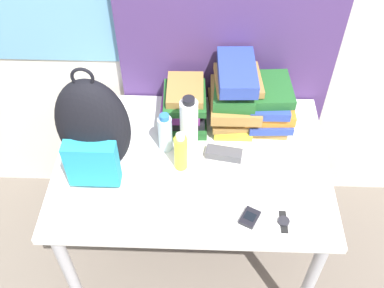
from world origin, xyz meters
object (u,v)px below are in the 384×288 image
backpack (94,130)px  sunscreen_bottle (181,152)px  book_stack_center (235,95)px  sunglasses_case (224,154)px  book_stack_right (268,104)px  water_bottle (165,133)px  book_stack_left (184,105)px  wristwatch (284,222)px  sports_bottle (189,127)px  cell_phone (250,218)px

backpack → sunscreen_bottle: 0.35m
book_stack_center → sunglasses_case: bearing=-101.2°
book_stack_center → sunscreen_bottle: bearing=-128.0°
book_stack_right → water_bottle: size_ratio=1.51×
book_stack_right → sunscreen_bottle: bearing=-142.5°
water_bottle → sunscreen_bottle: (0.07, -0.10, -0.00)m
backpack → book_stack_left: (0.32, 0.29, -0.13)m
book_stack_center → sunglasses_case: (-0.04, -0.22, -0.13)m
sunglasses_case → water_bottle: bearing=170.0°
book_stack_right → wristwatch: size_ratio=2.99×
backpack → water_bottle: bearing=24.3°
sports_bottle → sunglasses_case: (0.15, -0.03, -0.12)m
sports_bottle → cell_phone: (0.24, -0.33, -0.13)m
sunglasses_case → sunscreen_bottle: bearing=-161.4°
backpack → book_stack_left: size_ratio=1.81×
backpack → sunglasses_case: 0.54m
book_stack_center → sunscreen_bottle: book_stack_center is taller
sports_bottle → book_stack_left: bearing=99.1°
sunscreen_bottle → sunglasses_case: sunscreen_bottle is taller
book_stack_center → cell_phone: (0.05, -0.53, -0.14)m
book_stack_right → sports_bottle: 0.39m
cell_phone → wristwatch: bearing=-5.0°
book_stack_right → sports_bottle: bearing=-149.8°
backpack → sunglasses_case: (0.50, 0.07, -0.20)m
book_stack_left → wristwatch: size_ratio=2.89×
sunglasses_case → wristwatch: sunglasses_case is taller
book_stack_left → wristwatch: (0.39, -0.54, -0.08)m
book_stack_center → wristwatch: bearing=-72.2°
book_stack_right → sunglasses_case: book_stack_right is taller
sunscreen_bottle → sports_bottle: bearing=70.6°
sunglasses_case → sports_bottle: bearing=169.9°
book_stack_center → cell_phone: size_ratio=3.08×
sports_bottle → wristwatch: (0.36, -0.34, -0.14)m
sunglasses_case → book_stack_left: bearing=128.8°
book_stack_center → sunglasses_case: 0.26m
book_stack_center → wristwatch: (0.17, -0.54, -0.14)m
book_stack_center → water_bottle: size_ratio=1.59×
backpack → sunscreen_bottle: size_ratio=2.67×
book_stack_center → book_stack_right: bearing=-0.3°
water_bottle → sunscreen_bottle: water_bottle is taller
sunglasses_case → wristwatch: size_ratio=1.65×
book_stack_right → sunscreen_bottle: book_stack_right is taller
sports_bottle → sunscreen_bottle: 0.11m
backpack → cell_phone: size_ratio=5.09×
backpack → book_stack_right: (0.69, 0.29, -0.11)m
book_stack_right → book_stack_left: bearing=-179.9°
cell_phone → backpack: bearing=158.6°
book_stack_left → book_stack_right: size_ratio=0.97×
book_stack_left → book_stack_center: bearing=0.5°
sunscreen_bottle → book_stack_left: bearing=90.2°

